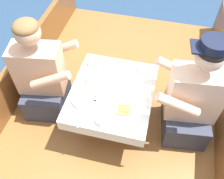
# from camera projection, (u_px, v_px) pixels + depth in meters

# --- Properties ---
(ground_plane) EXTENTS (60.00, 60.00, 0.00)m
(ground_plane) POSITION_uv_depth(u_px,v_px,m) (113.00, 131.00, 2.60)
(ground_plane) COLOR navy
(boat_deck) EXTENTS (1.99, 3.27, 0.30)m
(boat_deck) POSITION_uv_depth(u_px,v_px,m) (113.00, 124.00, 2.48)
(boat_deck) COLOR brown
(boat_deck) RESTS_ON ground_plane
(gunwale_port) EXTENTS (0.06, 3.27, 0.41)m
(gunwale_port) POSITION_uv_depth(u_px,v_px,m) (14.00, 83.00, 2.36)
(gunwale_port) COLOR brown
(gunwale_port) RESTS_ON boat_deck
(cockpit_table) EXTENTS (0.67, 0.77, 0.41)m
(cockpit_table) POSITION_uv_depth(u_px,v_px,m) (112.00, 94.00, 2.07)
(cockpit_table) COLOR #B2B2B7
(cockpit_table) RESTS_ON boat_deck
(person_port) EXTENTS (0.57, 0.51, 0.96)m
(person_port) POSITION_uv_depth(u_px,v_px,m) (42.00, 77.00, 2.16)
(person_port) COLOR #333847
(person_port) RESTS_ON boat_deck
(person_starboard) EXTENTS (0.56, 0.49, 1.01)m
(person_starboard) POSITION_uv_depth(u_px,v_px,m) (191.00, 101.00, 1.97)
(person_starboard) COLOR #333847
(person_starboard) RESTS_ON boat_deck
(plate_sandwich) EXTENTS (0.17, 0.17, 0.01)m
(plate_sandwich) POSITION_uv_depth(u_px,v_px,m) (124.00, 112.00, 1.90)
(plate_sandwich) COLOR white
(plate_sandwich) RESTS_ON cockpit_table
(plate_bread) EXTENTS (0.19, 0.19, 0.01)m
(plate_bread) POSITION_uv_depth(u_px,v_px,m) (130.00, 88.00, 2.05)
(plate_bread) COLOR white
(plate_bread) RESTS_ON cockpit_table
(sandwich) EXTENTS (0.11, 0.10, 0.05)m
(sandwich) POSITION_uv_depth(u_px,v_px,m) (124.00, 110.00, 1.88)
(sandwich) COLOR #E0BC7F
(sandwich) RESTS_ON plate_sandwich
(bowl_port_near) EXTENTS (0.11, 0.11, 0.04)m
(bowl_port_near) POSITION_uv_depth(u_px,v_px,m) (101.00, 91.00, 2.01)
(bowl_port_near) COLOR white
(bowl_port_near) RESTS_ON cockpit_table
(bowl_starboard_near) EXTENTS (0.12, 0.12, 0.04)m
(bowl_starboard_near) POSITION_uv_depth(u_px,v_px,m) (103.00, 119.00, 1.84)
(bowl_starboard_near) COLOR white
(bowl_starboard_near) RESTS_ON cockpit_table
(bowl_center_far) EXTENTS (0.14, 0.14, 0.04)m
(bowl_center_far) POSITION_uv_depth(u_px,v_px,m) (93.00, 78.00, 2.10)
(bowl_center_far) COLOR white
(bowl_center_far) RESTS_ON cockpit_table
(bowl_port_far) EXTENTS (0.15, 0.15, 0.04)m
(bowl_port_far) POSITION_uv_depth(u_px,v_px,m) (82.00, 100.00, 1.95)
(bowl_port_far) COLOR white
(bowl_port_far) RESTS_ON cockpit_table
(coffee_cup_port) EXTENTS (0.09, 0.06, 0.06)m
(coffee_cup_port) POSITION_uv_depth(u_px,v_px,m) (115.00, 76.00, 2.10)
(coffee_cup_port) COLOR white
(coffee_cup_port) RESTS_ON cockpit_table
(coffee_cup_starboard) EXTENTS (0.09, 0.06, 0.07)m
(coffee_cup_starboard) POSITION_uv_depth(u_px,v_px,m) (108.00, 63.00, 2.19)
(coffee_cup_starboard) COLOR white
(coffee_cup_starboard) RESTS_ON cockpit_table
(coffee_cup_center) EXTENTS (0.10, 0.07, 0.06)m
(coffee_cup_center) POSITION_uv_depth(u_px,v_px,m) (142.00, 68.00, 2.16)
(coffee_cup_center) COLOR white
(coffee_cup_center) RESTS_ON cockpit_table
(tin_can) EXTENTS (0.07, 0.07, 0.05)m
(tin_can) POSITION_uv_depth(u_px,v_px,m) (91.00, 62.00, 2.21)
(tin_can) COLOR silver
(tin_can) RESTS_ON cockpit_table
(utensil_knife_port) EXTENTS (0.12, 0.14, 0.00)m
(utensil_knife_port) POSITION_uv_depth(u_px,v_px,m) (103.00, 84.00, 2.08)
(utensil_knife_port) COLOR silver
(utensil_knife_port) RESTS_ON cockpit_table
(utensil_knife_starboard) EXTENTS (0.14, 0.12, 0.00)m
(utensil_knife_starboard) POSITION_uv_depth(u_px,v_px,m) (82.00, 88.00, 2.05)
(utensil_knife_starboard) COLOR silver
(utensil_knife_starboard) RESTS_ON cockpit_table
(utensil_spoon_starboard) EXTENTS (0.17, 0.07, 0.01)m
(utensil_spoon_starboard) POSITION_uv_depth(u_px,v_px,m) (128.00, 69.00, 2.19)
(utensil_spoon_starboard) COLOR silver
(utensil_spoon_starboard) RESTS_ON cockpit_table
(utensil_fork_starboard) EXTENTS (0.17, 0.04, 0.00)m
(utensil_fork_starboard) POSITION_uv_depth(u_px,v_px,m) (100.00, 102.00, 1.96)
(utensil_fork_starboard) COLOR silver
(utensil_fork_starboard) RESTS_ON cockpit_table
(utensil_spoon_center) EXTENTS (0.06, 0.17, 0.01)m
(utensil_spoon_center) POSITION_uv_depth(u_px,v_px,m) (86.00, 116.00, 1.88)
(utensil_spoon_center) COLOR silver
(utensil_spoon_center) RESTS_ON cockpit_table
(utensil_spoon_port) EXTENTS (0.15, 0.10, 0.01)m
(utensil_spoon_port) POSITION_uv_depth(u_px,v_px,m) (143.00, 89.00, 2.05)
(utensil_spoon_port) COLOR silver
(utensil_spoon_port) RESTS_ON cockpit_table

